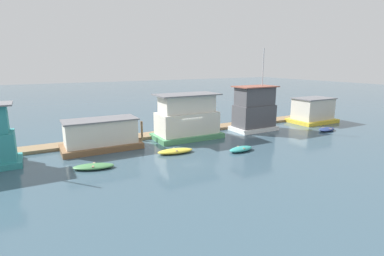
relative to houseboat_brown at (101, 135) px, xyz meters
name	(u,v)px	position (x,y,z in m)	size (l,w,h in m)	color
ground_plane	(188,139)	(8.93, -0.58, -1.36)	(200.00, 200.00, 0.00)	#385160
dock_walkway	(176,132)	(8.93, 2.32, -1.21)	(51.00, 2.17, 0.30)	#846B4C
houseboat_brown	(101,135)	(0.00, 0.00, 0.00)	(7.25, 3.58, 2.90)	brown
houseboat_green	(187,119)	(9.12, -0.12, 0.78)	(7.23, 4.00, 4.80)	#4C9360
houseboat_white	(254,110)	(17.98, -0.61, 1.13)	(5.27, 3.26, 9.68)	white
houseboat_yellow	(313,111)	(28.20, -0.67, 0.21)	(6.01, 4.19, 3.36)	gold
dinghy_green	(94,166)	(-1.75, -5.20, -1.18)	(3.34, 2.12, 0.36)	#47844C
dinghy_yellow	(175,151)	(5.54, -4.62, -1.15)	(3.42, 1.65, 0.41)	yellow
dinghy_teal	(241,149)	(11.16, -6.96, -1.15)	(2.72, 1.44, 0.42)	teal
dinghy_navy	(327,129)	(25.46, -5.15, -1.17)	(2.86, 1.96, 0.38)	navy
mooring_post_centre	(127,134)	(2.82, 0.99, -0.42)	(0.22, 0.22, 1.89)	brown
mooring_post_near_right	(142,131)	(4.37, 0.99, -0.31)	(0.23, 0.23, 2.10)	brown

